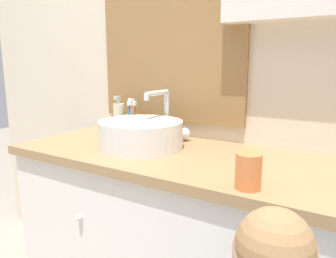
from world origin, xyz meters
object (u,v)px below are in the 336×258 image
Objects in this scene: sink_basin at (142,133)px; toothbrush_holder at (132,123)px; soap_dispenser at (119,117)px; drinking_cup at (248,171)px.

sink_basin is 0.26m from toothbrush_holder.
soap_dispenser reaches higher than drinking_cup.
toothbrush_holder is at bearing -7.71° from soap_dispenser.
toothbrush_holder is at bearing 151.17° from drinking_cup.
drinking_cup is (0.79, -0.40, -0.02)m from soap_dispenser.
sink_basin reaches higher than toothbrush_holder.
soap_dispenser is (-0.28, 0.19, 0.02)m from sink_basin.
sink_basin is at bearing -43.30° from toothbrush_holder.
toothbrush_holder is 0.09m from soap_dispenser.
soap_dispenser is at bearing 145.65° from sink_basin.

